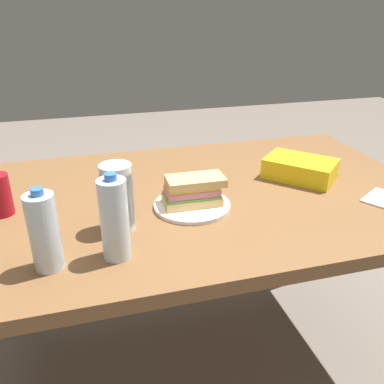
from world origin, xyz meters
name	(u,v)px	position (x,y,z in m)	size (l,w,h in m)	color
ground_plane	(198,358)	(0.00, 0.00, 0.00)	(8.00, 8.00, 0.00)	#70665B
dining_table	(199,218)	(0.00, 0.00, 0.64)	(1.50, 0.92, 0.73)	brown
paper_plate	(192,205)	(-0.05, -0.09, 0.74)	(0.23, 0.23, 0.01)	white
sandwich	(193,191)	(-0.05, -0.09, 0.79)	(0.18, 0.10, 0.08)	#DBB26B
chip_bag	(300,169)	(0.37, 0.02, 0.77)	(0.23, 0.15, 0.07)	yellow
water_bottle_tall	(44,232)	(-0.45, -0.30, 0.83)	(0.07, 0.07, 0.20)	silver
plastic_cup_stack	(118,198)	(-0.27, -0.16, 0.83)	(0.08, 0.08, 0.18)	silver
water_bottle_spare	(114,219)	(-0.29, -0.30, 0.84)	(0.07, 0.07, 0.22)	silver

